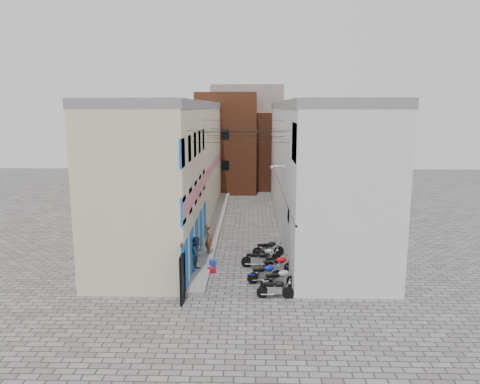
# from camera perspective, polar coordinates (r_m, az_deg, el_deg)

# --- Properties ---
(ground) EXTENTS (90.00, 90.00, 0.00)m
(ground) POSITION_cam_1_polar(r_m,az_deg,el_deg) (21.92, -0.10, -12.80)
(ground) COLOR #565351
(ground) RESTS_ON ground
(plinth) EXTENTS (0.90, 26.00, 0.25)m
(plinth) POSITION_cam_1_polar(r_m,az_deg,el_deg) (34.31, -2.95, -3.98)
(plinth) COLOR slate
(plinth) RESTS_ON ground
(building_left) EXTENTS (5.10, 27.00, 9.00)m
(building_left) POSITION_cam_1_polar(r_m,az_deg,el_deg) (33.80, -7.99, 3.26)
(building_left) COLOR beige
(building_left) RESTS_ON ground
(building_right) EXTENTS (5.94, 26.00, 9.00)m
(building_right) POSITION_cam_1_polar(r_m,az_deg,el_deg) (33.69, 9.04, 3.22)
(building_right) COLOR silver
(building_right) RESTS_ON ground
(building_far_brick_left) EXTENTS (6.00, 6.00, 10.00)m
(building_far_brick_left) POSITION_cam_1_polar(r_m,az_deg,el_deg) (48.34, -1.59, 6.07)
(building_far_brick_left) COLOR brown
(building_far_brick_left) RESTS_ON ground
(building_far_brick_right) EXTENTS (5.00, 6.00, 8.00)m
(building_far_brick_right) POSITION_cam_1_polar(r_m,az_deg,el_deg) (50.41, 4.25, 5.08)
(building_far_brick_right) COLOR brown
(building_far_brick_right) RESTS_ON ground
(building_far_concrete) EXTENTS (8.00, 5.00, 11.00)m
(building_far_concrete) POSITION_cam_1_polar(r_m,az_deg,el_deg) (54.23, 0.87, 7.07)
(building_far_concrete) COLOR slate
(building_far_concrete) RESTS_ON ground
(far_shopfront) EXTENTS (2.00, 0.30, 2.40)m
(far_shopfront) POSITION_cam_1_polar(r_m,az_deg,el_deg) (45.95, 0.75, 1.08)
(far_shopfront) COLOR black
(far_shopfront) RESTS_ON ground
(overhead_wires) EXTENTS (5.80, 13.02, 1.32)m
(overhead_wires) POSITION_cam_1_polar(r_m,az_deg,el_deg) (27.83, 0.32, 7.28)
(overhead_wires) COLOR black
(overhead_wires) RESTS_ON ground
(motorcycle_a) EXTENTS (1.72, 0.57, 0.99)m
(motorcycle_a) POSITION_cam_1_polar(r_m,az_deg,el_deg) (21.80, 4.32, -11.55)
(motorcycle_a) COLOR black
(motorcycle_a) RESTS_ON ground
(motorcycle_b) EXTENTS (2.06, 1.31, 1.14)m
(motorcycle_b) POSITION_cam_1_polar(r_m,az_deg,el_deg) (22.75, 4.84, -10.41)
(motorcycle_b) COLOR #9B9B9F
(motorcycle_b) RESTS_ON ground
(motorcycle_c) EXTENTS (1.93, 1.10, 1.07)m
(motorcycle_c) POSITION_cam_1_polar(r_m,az_deg,el_deg) (23.54, 3.08, -9.75)
(motorcycle_c) COLOR #0A1BA3
(motorcycle_c) RESTS_ON ground
(motorcycle_d) EXTENTS (2.14, 1.41, 1.19)m
(motorcycle_d) POSITION_cam_1_polar(r_m,az_deg,el_deg) (24.47, 4.59, -8.81)
(motorcycle_d) COLOR #9D0B10
(motorcycle_d) RESTS_ON ground
(motorcycle_e) EXTENTS (1.91, 0.80, 1.07)m
(motorcycle_e) POSITION_cam_1_polar(r_m,az_deg,el_deg) (25.57, 2.23, -8.07)
(motorcycle_e) COLOR black
(motorcycle_e) RESTS_ON ground
(motorcycle_f) EXTENTS (1.76, 0.62, 1.01)m
(motorcycle_f) POSITION_cam_1_polar(r_m,az_deg,el_deg) (26.34, 3.12, -7.60)
(motorcycle_f) COLOR #AFB0B4
(motorcycle_f) RESTS_ON ground
(motorcycle_g) EXTENTS (1.93, 0.93, 1.07)m
(motorcycle_g) POSITION_cam_1_polar(r_m,az_deg,el_deg) (27.47, 3.47, -6.77)
(motorcycle_g) COLOR black
(motorcycle_g) RESTS_ON ground
(person_a) EXTENTS (0.66, 0.75, 1.74)m
(person_a) POSITION_cam_1_polar(r_m,az_deg,el_deg) (27.17, -3.84, -5.69)
(person_a) COLOR brown
(person_a) RESTS_ON plinth
(person_b) EXTENTS (0.97, 1.06, 1.77)m
(person_b) POSITION_cam_1_polar(r_m,az_deg,el_deg) (24.55, -5.26, -7.43)
(person_b) COLOR #394156
(person_b) RESTS_ON plinth
(water_jug_near) EXTENTS (0.41, 0.41, 0.54)m
(water_jug_near) POSITION_cam_1_polar(r_m,az_deg,el_deg) (25.43, -3.40, -8.82)
(water_jug_near) COLOR #203DA2
(water_jug_near) RESTS_ON ground
(water_jug_far) EXTENTS (0.34, 0.34, 0.44)m
(water_jug_far) POSITION_cam_1_polar(r_m,az_deg,el_deg) (25.94, -3.31, -8.55)
(water_jug_far) COLOR blue
(water_jug_far) RESTS_ON ground
(red_crate) EXTENTS (0.50, 0.42, 0.27)m
(red_crate) POSITION_cam_1_polar(r_m,az_deg,el_deg) (25.00, -3.50, -9.51)
(red_crate) COLOR maroon
(red_crate) RESTS_ON ground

